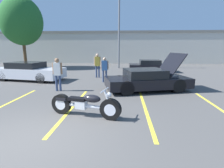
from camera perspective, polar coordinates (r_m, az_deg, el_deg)
The scene contains 15 objects.
ground_plane at distance 5.03m, azimuth -25.94°, elevation -16.51°, with size 80.00×80.00×0.00m, color #514F4C.
parking_stripe_foreground at distance 8.27m, azimuth -31.84°, elevation -5.96°, with size 0.12×4.88×0.01m, color yellow.
parking_stripe_middle at distance 7.01m, azimuth -12.79°, elevation -7.39°, with size 0.12×4.88×0.01m, color yellow.
parking_stripe_back at distance 6.77m, azimuth 10.84°, elevation -8.03°, with size 0.12×4.88×0.01m, color yellow.
parking_stripe_far at distance 7.62m, azimuth 32.48°, elevation -7.45°, with size 0.12×4.88×0.01m, color yellow.
far_building at distance 26.37m, azimuth -1.00°, elevation 12.18°, with size 32.00×4.20×4.40m.
light_pole at distance 19.17m, azimuth 2.55°, elevation 18.37°, with size 1.21×0.28×8.04m.
tree_background at distance 21.46m, azimuth -27.45°, elevation 17.70°, with size 4.28×4.28×7.35m.
motorcycle at distance 5.93m, azimuth -8.85°, elevation -6.63°, with size 2.47×0.89×0.99m.
show_car_hood_open at distance 9.52m, azimuth 11.57°, elevation 1.36°, with size 4.71×2.91×1.97m.
parked_car_left_row at distance 13.57m, azimuth -25.54°, elevation 3.74°, with size 5.03×2.58×1.26m.
parked_car_right_row at distance 16.74m, azimuth 12.63°, elevation 5.73°, with size 4.09×1.80×1.11m.
spectator_near_motorcycle at distance 9.55m, azimuth -17.36°, elevation 3.87°, with size 0.52×0.23×1.73m.
spectator_by_show_car at distance 11.42m, azimuth -2.42°, elevation 5.36°, with size 0.52×0.21×1.63m.
spectator_midground at distance 13.27m, azimuth -4.77°, elevation 6.77°, with size 0.52×0.24×1.80m.
Camera 1 is at (2.40, -3.78, 2.31)m, focal length 28.00 mm.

